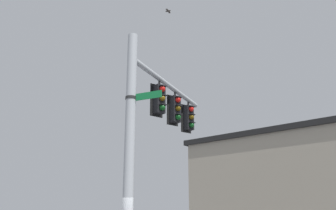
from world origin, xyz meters
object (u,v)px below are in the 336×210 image
at_px(traffic_light_nearest_pole, 160,99).
at_px(street_name_sign, 138,97).
at_px(traffic_light_mid_outer, 189,118).
at_px(traffic_light_mid_inner, 175,109).
at_px(bird_flying, 168,11).

bearing_deg(traffic_light_nearest_pole, street_name_sign, 33.39).
relative_size(traffic_light_mid_outer, street_name_sign, 1.17).
distance_m(traffic_light_nearest_pole, traffic_light_mid_outer, 2.82).
bearing_deg(traffic_light_mid_outer, traffic_light_nearest_pole, 27.19).
relative_size(traffic_light_mid_inner, traffic_light_mid_outer, 1.00).
bearing_deg(traffic_light_mid_outer, street_name_sign, 29.74).
bearing_deg(street_name_sign, traffic_light_mid_outer, -150.26).
height_order(traffic_light_nearest_pole, street_name_sign, traffic_light_nearest_pole).
bearing_deg(bird_flying, traffic_light_mid_inner, -147.61).
distance_m(traffic_light_nearest_pole, bird_flying, 3.93).
xyz_separation_m(traffic_light_nearest_pole, traffic_light_mid_inner, (-1.25, -0.64, 0.00)).
relative_size(traffic_light_nearest_pole, traffic_light_mid_inner, 1.00).
relative_size(traffic_light_nearest_pole, bird_flying, 3.69).
bearing_deg(traffic_light_mid_inner, traffic_light_mid_outer, -152.81).
xyz_separation_m(traffic_light_nearest_pole, traffic_light_mid_outer, (-2.51, -1.29, 0.00)).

